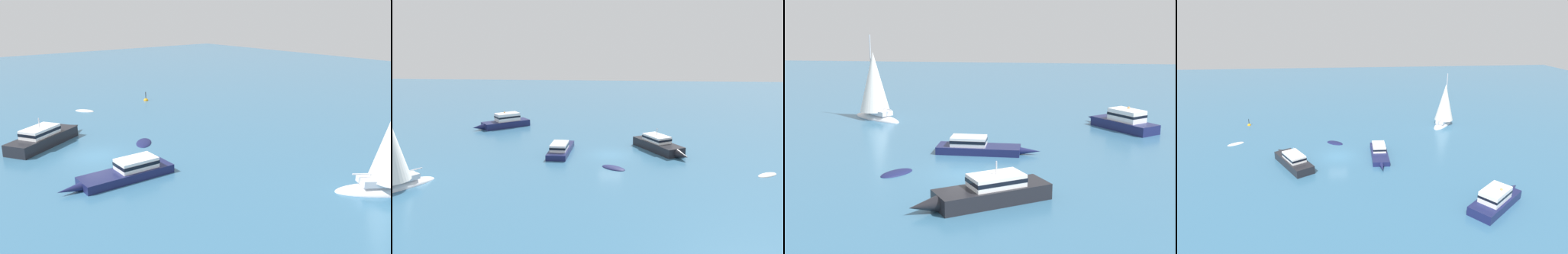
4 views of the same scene
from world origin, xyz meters
TOP-DOWN VIEW (x-y plane):
  - ground_plane at (0.00, 0.00)m, footprint 160.00×160.00m
  - motor_cruiser at (-5.54, 0.25)m, footprint 2.29×8.23m
  - rib at (0.43, -4.77)m, footprint 2.92×2.62m
  - motor_cruiser_1 at (-15.49, 13.17)m, footprint 7.37×6.35m
  - tender at (14.81, -5.73)m, footprint 2.47×2.12m
  - cabin_cruiser at (5.48, 2.12)m, footprint 5.89×8.19m

SIDE VIEW (x-z plane):
  - ground_plane at x=0.00m, z-range 0.00..0.00m
  - rib at x=0.43m, z-range -0.19..0.19m
  - tender at x=14.81m, z-range -0.16..0.16m
  - motor_cruiser at x=-5.54m, z-range -0.14..1.20m
  - cabin_cruiser at x=5.48m, z-range -0.55..1.96m
  - motor_cruiser_1 at x=-15.49m, z-range -0.29..1.90m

